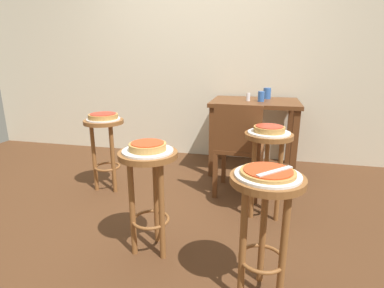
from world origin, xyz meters
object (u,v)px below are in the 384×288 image
(stool_leftside, at_px, (267,157))
(cup_near_edge, at_px, (261,96))
(stool_foreground, at_px, (265,211))
(pizza_leftside, at_px, (269,129))
(pizza_server_knife, at_px, (275,171))
(serving_plate_foreground, at_px, (268,175))
(stool_middle, at_px, (149,180))
(pizza_rear, at_px, (103,116))
(cup_far_edge, at_px, (267,93))
(dining_table, at_px, (254,113))
(serving_plate_middle, at_px, (148,151))
(serving_plate_rear, at_px, (103,119))
(pizza_foreground, at_px, (268,172))
(serving_plate_leftside, at_px, (269,133))
(condiment_shaker, at_px, (248,97))
(wooden_chair, at_px, (239,146))
(stool_rear, at_px, (105,139))
(pizza_middle, at_px, (148,146))

(stool_leftside, bearing_deg, cup_near_edge, 94.70)
(stool_foreground, distance_m, pizza_leftside, 0.90)
(stool_foreground, distance_m, pizza_server_knife, 0.22)
(serving_plate_foreground, relative_size, stool_middle, 0.46)
(stool_foreground, xyz_separation_m, cup_near_edge, (-0.07, 1.85, 0.34))
(stool_foreground, distance_m, pizza_rear, 1.80)
(serving_plate_foreground, xyz_separation_m, cup_far_edge, (-0.01, 2.10, 0.16))
(dining_table, bearing_deg, serving_plate_middle, -108.56)
(stool_middle, distance_m, serving_plate_rear, 1.13)
(cup_far_edge, bearing_deg, serving_plate_rear, -144.15)
(pizza_foreground, relative_size, pizza_server_knife, 1.19)
(serving_plate_leftside, height_order, cup_far_edge, cup_far_edge)
(condiment_shaker, bearing_deg, pizza_leftside, -77.81)
(stool_leftside, relative_size, wooden_chair, 0.79)
(serving_plate_middle, distance_m, stool_rear, 1.13)
(dining_table, distance_m, pizza_server_knife, 1.95)
(dining_table, relative_size, wooden_chair, 1.08)
(pizza_foreground, distance_m, serving_plate_middle, 0.73)
(stool_middle, height_order, pizza_middle, pizza_middle)
(pizza_middle, xyz_separation_m, dining_table, (0.57, 1.69, -0.06))
(stool_middle, height_order, stool_rear, same)
(pizza_leftside, xyz_separation_m, pizza_server_knife, (0.02, -0.89, 0.00))
(serving_plate_middle, xyz_separation_m, cup_far_edge, (0.69, 1.86, 0.16))
(cup_near_edge, bearing_deg, pizza_foreground, -87.92)
(dining_table, relative_size, cup_near_edge, 8.69)
(serving_plate_leftside, xyz_separation_m, cup_far_edge, (-0.02, 1.22, 0.16))
(stool_leftside, height_order, condiment_shaker, condiment_shaker)
(serving_plate_rear, bearing_deg, dining_table, 33.22)
(stool_middle, relative_size, pizza_middle, 3.05)
(wooden_chair, bearing_deg, cup_far_edge, 76.15)
(stool_foreground, distance_m, pizza_middle, 0.76)
(pizza_foreground, height_order, serving_plate_rear, pizza_foreground)
(serving_plate_leftside, relative_size, dining_table, 0.34)
(stool_rear, bearing_deg, pizza_rear, 90.00)
(cup_near_edge, bearing_deg, pizza_middle, -111.12)
(pizza_leftside, bearing_deg, stool_leftside, 180.00)
(stool_foreground, xyz_separation_m, cup_far_edge, (-0.01, 2.10, 0.35))
(serving_plate_rear, distance_m, cup_near_edge, 1.60)
(pizza_rear, relative_size, cup_near_edge, 2.48)
(stool_middle, xyz_separation_m, pizza_rear, (-0.75, 0.82, 0.22))
(cup_far_edge, bearing_deg, stool_rear, -144.15)
(serving_plate_rear, height_order, condiment_shaker, condiment_shaker)
(cup_near_edge, relative_size, pizza_server_knife, 0.48)
(condiment_shaker, bearing_deg, dining_table, 37.37)
(stool_rear, height_order, dining_table, dining_table)
(stool_leftside, xyz_separation_m, wooden_chair, (-0.24, 0.33, -0.03))
(pizza_middle, distance_m, cup_far_edge, 1.99)
(condiment_shaker, bearing_deg, serving_plate_middle, -106.81)
(cup_near_edge, height_order, cup_far_edge, cup_far_edge)
(serving_plate_middle, distance_m, serving_plate_leftside, 0.95)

